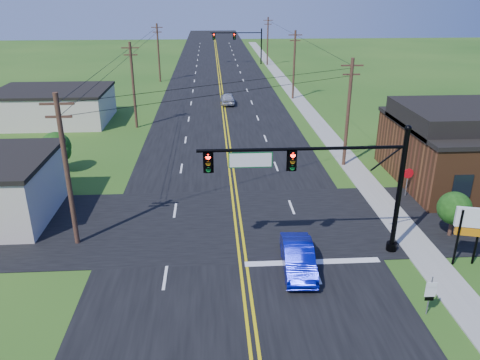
{
  "coord_description": "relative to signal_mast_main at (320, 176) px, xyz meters",
  "views": [
    {
      "loc": [
        -1.39,
        -14.83,
        14.04
      ],
      "look_at": [
        0.18,
        10.0,
        3.81
      ],
      "focal_mm": 35.0,
      "sensor_mm": 36.0,
      "label": 1
    }
  ],
  "objects": [
    {
      "name": "stop_sign",
      "position": [
        8.25,
        7.4,
        -3.19
      ],
      "size": [
        0.77,
        0.11,
        2.17
      ],
      "rotation": [
        0.0,
        0.0,
        0.07
      ],
      "color": "slate",
      "rests_on": "ground"
    },
    {
      "name": "utility_pole_left_c",
      "position": [
        -13.84,
        54.0,
        -0.03
      ],
      "size": [
        1.8,
        0.28,
        9.0
      ],
      "color": "#3B271A",
      "rests_on": "ground"
    },
    {
      "name": "pylon_sign",
      "position": [
        7.87,
        -1.62,
        -2.27
      ],
      "size": [
        1.65,
        0.66,
        3.39
      ],
      "rotation": [
        0.0,
        0.0,
        -0.27
      ],
      "color": "black",
      "rests_on": "ground"
    },
    {
      "name": "tree_right_back",
      "position": [
        11.66,
        18.0,
        -2.15
      ],
      "size": [
        3.0,
        3.0,
        4.1
      ],
      "color": "#3B271A",
      "rests_on": "ground"
    },
    {
      "name": "road_main",
      "position": [
        -4.34,
        42.0,
        -4.73
      ],
      "size": [
        16.0,
        220.0,
        0.04
      ],
      "primitive_type": "cube",
      "color": "black",
      "rests_on": "ground"
    },
    {
      "name": "utility_pole_right_b",
      "position": [
        5.46,
        40.0,
        -0.03
      ],
      "size": [
        1.8,
        0.28,
        9.0
      ],
      "color": "#3B271A",
      "rests_on": "ground"
    },
    {
      "name": "distant_car",
      "position": [
        -3.56,
        37.38,
        -4.01
      ],
      "size": [
        1.8,
        4.36,
        1.48
      ],
      "primitive_type": "imported",
      "rotation": [
        0.0,
        0.0,
        3.15
      ],
      "color": "silver",
      "rests_on": "ground"
    },
    {
      "name": "blue_car",
      "position": [
        -1.3,
        -1.7,
        -4.0
      ],
      "size": [
        1.85,
        4.63,
        1.5
      ],
      "primitive_type": "imported",
      "rotation": [
        0.0,
        0.0,
        -0.06
      ],
      "color": "#060E93",
      "rests_on": "ground"
    },
    {
      "name": "ground",
      "position": [
        -4.34,
        -8.0,
        -4.75
      ],
      "size": [
        260.0,
        260.0,
        0.0
      ],
      "primitive_type": "plane",
      "color": "#214C15",
      "rests_on": "ground"
    },
    {
      "name": "shrub_corner",
      "position": [
        8.66,
        1.5,
        -2.9
      ],
      "size": [
        2.0,
        2.0,
        2.86
      ],
      "color": "#3B271A",
      "rests_on": "ground"
    },
    {
      "name": "utility_pole_right_c",
      "position": [
        5.46,
        70.0,
        -0.03
      ],
      "size": [
        1.8,
        0.28,
        9.0
      ],
      "color": "#3B271A",
      "rests_on": "ground"
    },
    {
      "name": "utility_pole_left_b",
      "position": [
        -13.84,
        27.0,
        -0.03
      ],
      "size": [
        1.8,
        0.28,
        9.0
      ],
      "color": "#3B271A",
      "rests_on": "ground"
    },
    {
      "name": "cream_bldg_far",
      "position": [
        -23.34,
        30.0,
        -2.89
      ],
      "size": [
        12.2,
        9.2,
        3.7
      ],
      "color": "beige",
      "rests_on": "ground"
    },
    {
      "name": "signal_mast_main",
      "position": [
        0.0,
        0.0,
        0.0
      ],
      "size": [
        11.3,
        0.6,
        7.48
      ],
      "color": "black",
      "rests_on": "ground"
    },
    {
      "name": "signal_mast_far",
      "position": [
        0.1,
        72.0,
        -0.2
      ],
      "size": [
        10.98,
        0.6,
        7.48
      ],
      "color": "black",
      "rests_on": "ground"
    },
    {
      "name": "road_cross",
      "position": [
        -4.34,
        4.0,
        -4.73
      ],
      "size": [
        70.0,
        10.0,
        0.04
      ],
      "primitive_type": "cube",
      "color": "black",
      "rests_on": "ground"
    },
    {
      "name": "utility_pole_right_a",
      "position": [
        5.46,
        14.0,
        -0.03
      ],
      "size": [
        1.8,
        0.28,
        9.0
      ],
      "color": "#3B271A",
      "rests_on": "ground"
    },
    {
      "name": "utility_pole_left_a",
      "position": [
        -13.84,
        2.0,
        -0.03
      ],
      "size": [
        1.8,
        0.28,
        9.0
      ],
      "color": "#3B271A",
      "rests_on": "ground"
    },
    {
      "name": "sidewalk",
      "position": [
        6.16,
        32.0,
        -4.71
      ],
      "size": [
        2.0,
        160.0,
        0.08
      ],
      "primitive_type": "cube",
      "color": "gray",
      "rests_on": "ground"
    },
    {
      "name": "tree_left",
      "position": [
        -18.34,
        14.0,
        -2.59
      ],
      "size": [
        2.4,
        2.4,
        3.37
      ],
      "color": "#3B271A",
      "rests_on": "ground"
    },
    {
      "name": "route_sign",
      "position": [
        4.04,
        -5.69,
        -3.56
      ],
      "size": [
        0.51,
        0.08,
        2.03
      ],
      "rotation": [
        0.0,
        0.0,
        -0.03
      ],
      "color": "slate",
      "rests_on": "ground"
    }
  ]
}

